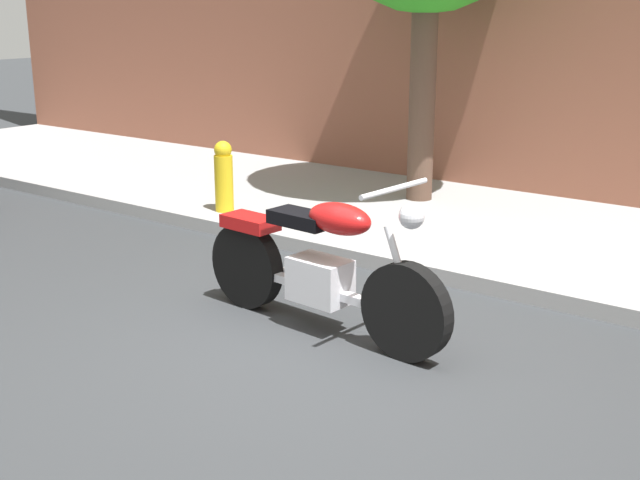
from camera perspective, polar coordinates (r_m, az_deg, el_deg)
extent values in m
plane|color=#303335|center=(5.63, -0.24, -7.99)|extent=(60.00, 60.00, 0.00)
cube|color=#999999|center=(8.42, 13.84, 0.26)|extent=(20.75, 3.24, 0.14)
cylinder|color=black|center=(5.48, 6.02, -4.98)|extent=(0.68, 0.17, 0.67)
cylinder|color=black|center=(6.42, -5.12, -1.77)|extent=(0.68, 0.17, 0.67)
cube|color=silver|center=(5.90, 0.00, -2.80)|extent=(0.46, 0.31, 0.32)
cube|color=silver|center=(5.93, 0.00, -3.45)|extent=(1.37, 0.18, 0.06)
ellipsoid|color=red|center=(5.65, 1.37, 1.49)|extent=(0.54, 0.30, 0.22)
cube|color=black|center=(5.89, -1.32, 1.50)|extent=(0.50, 0.28, 0.10)
cube|color=red|center=(6.28, -4.88, 1.24)|extent=(0.46, 0.27, 0.10)
cylinder|color=silver|center=(5.42, 5.59, -2.07)|extent=(0.27, 0.07, 0.58)
cylinder|color=silver|center=(5.31, 5.22, 3.59)|extent=(0.09, 0.70, 0.04)
sphere|color=silver|center=(5.27, 6.40, 1.66)|extent=(0.17, 0.17, 0.17)
cylinder|color=silver|center=(6.20, -0.77, -2.83)|extent=(0.80, 0.15, 0.09)
cylinder|color=brown|center=(9.34, 7.15, 10.26)|extent=(0.29, 0.29, 2.74)
cylinder|color=gold|center=(8.91, -6.69, 3.50)|extent=(0.20, 0.20, 0.75)
sphere|color=gold|center=(8.83, -6.78, 6.26)|extent=(0.19, 0.19, 0.19)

